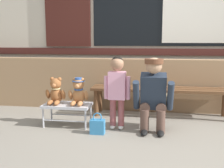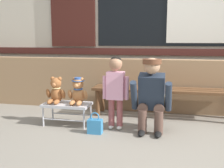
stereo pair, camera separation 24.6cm
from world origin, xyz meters
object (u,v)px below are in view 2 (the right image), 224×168
(small_display_bench, at_px, (67,106))
(adult_crouching, at_px, (152,95))
(teddy_bear_plain, at_px, (56,91))
(wooden_bench_long, at_px, (162,93))
(child_standing, at_px, (116,85))
(teddy_bear_with_hat, at_px, (78,91))
(handbag_on_ground, at_px, (95,126))

(small_display_bench, bearing_deg, adult_crouching, -2.95)
(small_display_bench, distance_m, adult_crouching, 1.19)
(small_display_bench, distance_m, teddy_bear_plain, 0.25)
(wooden_bench_long, distance_m, child_standing, 0.93)
(small_display_bench, height_order, child_standing, child_standing)
(small_display_bench, distance_m, teddy_bear_with_hat, 0.26)
(child_standing, bearing_deg, teddy_bear_with_hat, 176.20)
(teddy_bear_with_hat, height_order, adult_crouching, adult_crouching)
(teddy_bear_with_hat, relative_size, child_standing, 0.38)
(teddy_bear_plain, height_order, child_standing, child_standing)
(handbag_on_ground, bearing_deg, teddy_bear_plain, 156.64)
(teddy_bear_with_hat, xyz_separation_m, handbag_on_ground, (0.32, -0.28, -0.38))
(wooden_bench_long, bearing_deg, handbag_on_ground, -129.77)
(teddy_bear_plain, xyz_separation_m, teddy_bear_with_hat, (0.32, 0.00, 0.01))
(teddy_bear_plain, relative_size, handbag_on_ground, 1.34)
(wooden_bench_long, distance_m, adult_crouching, 0.74)
(small_display_bench, distance_m, handbag_on_ground, 0.58)
(wooden_bench_long, bearing_deg, teddy_bear_with_hat, -148.85)
(small_display_bench, relative_size, adult_crouching, 0.67)
(wooden_bench_long, xyz_separation_m, small_display_bench, (-1.26, -0.67, -0.11))
(teddy_bear_with_hat, relative_size, adult_crouching, 0.38)
(child_standing, bearing_deg, handbag_on_ground, -131.52)
(wooden_bench_long, relative_size, teddy_bear_plain, 5.78)
(teddy_bear_with_hat, relative_size, handbag_on_ground, 1.34)
(teddy_bear_plain, distance_m, child_standing, 0.86)
(child_standing, height_order, handbag_on_ground, child_standing)
(child_standing, distance_m, adult_crouching, 0.49)
(teddy_bear_with_hat, xyz_separation_m, adult_crouching, (1.01, -0.06, 0.01))
(teddy_bear_plain, distance_m, handbag_on_ground, 0.79)
(wooden_bench_long, height_order, handbag_on_ground, wooden_bench_long)
(teddy_bear_plain, height_order, handbag_on_ground, teddy_bear_plain)
(small_display_bench, height_order, teddy_bear_with_hat, teddy_bear_with_hat)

